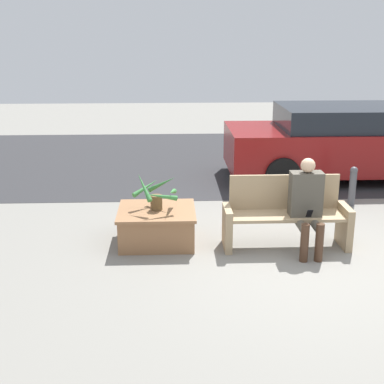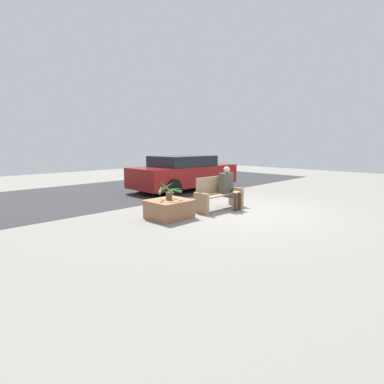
{
  "view_description": "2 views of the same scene",
  "coord_description": "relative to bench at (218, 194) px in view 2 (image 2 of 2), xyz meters",
  "views": [
    {
      "loc": [
        -1.75,
        -5.98,
        2.73
      ],
      "look_at": [
        -1.47,
        0.77,
        0.67
      ],
      "focal_mm": 50.0,
      "sensor_mm": 36.0,
      "label": 1
    },
    {
      "loc": [
        -6.71,
        -4.83,
        1.81
      ],
      "look_at": [
        -1.25,
        0.58,
        0.59
      ],
      "focal_mm": 28.0,
      "sensor_mm": 36.0,
      "label": 2
    }
  ],
  "objects": [
    {
      "name": "road_surface",
      "position": [
        0.25,
        4.94,
        -0.42
      ],
      "size": [
        20.0,
        6.0,
        0.01
      ],
      "primitive_type": "cube",
      "color": "#2D2D30",
      "rests_on": "ground_plane"
    },
    {
      "name": "bollard_post",
      "position": [
        1.43,
        1.62,
        -0.08
      ],
      "size": [
        0.12,
        0.12,
        0.65
      ],
      "color": "#4C4C51",
      "rests_on": "ground_plane"
    },
    {
      "name": "bench",
      "position": [
        0.0,
        0.0,
        0.0
      ],
      "size": [
        1.63,
        0.49,
        0.92
      ],
      "color": "tan",
      "rests_on": "ground_plane"
    },
    {
      "name": "potted_plant",
      "position": [
        -1.68,
        0.18,
        0.25
      ],
      "size": [
        0.61,
        0.63,
        0.49
      ],
      "color": "brown",
      "rests_on": "planter_box"
    },
    {
      "name": "parked_car",
      "position": [
        1.84,
        3.3,
        0.27
      ],
      "size": [
        4.52,
        1.98,
        1.38
      ],
      "color": "maroon",
      "rests_on": "ground_plane"
    },
    {
      "name": "ground_plane",
      "position": [
        0.25,
        -0.52,
        -0.42
      ],
      "size": [
        30.0,
        30.0,
        0.0
      ],
      "primitive_type": "plane",
      "color": "gray"
    },
    {
      "name": "planter_box",
      "position": [
        -1.68,
        0.18,
        -0.18
      ],
      "size": [
        1.02,
        0.93,
        0.46
      ],
      "color": "#936642",
      "rests_on": "ground_plane"
    },
    {
      "name": "person_seated",
      "position": [
        0.22,
        -0.18,
        0.23
      ],
      "size": [
        0.41,
        0.59,
        1.2
      ],
      "color": "#4C473D",
      "rests_on": "ground_plane"
    }
  ]
}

